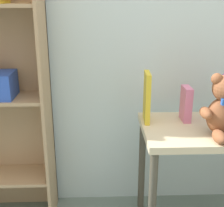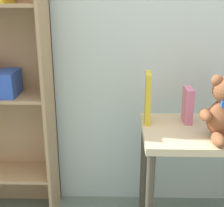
# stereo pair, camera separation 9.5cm
# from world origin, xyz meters

# --- Properties ---
(wall_back) EXTENTS (4.80, 0.06, 2.50)m
(wall_back) POSITION_xyz_m (0.00, 1.40, 1.25)
(wall_back) COLOR silver
(wall_back) RESTS_ON ground_plane
(display_table) EXTENTS (0.70, 0.45, 0.66)m
(display_table) POSITION_xyz_m (0.21, 1.02, 0.56)
(display_table) COLOR beige
(display_table) RESTS_ON ground_plane
(book_standing_yellow) EXTENTS (0.03, 0.14, 0.27)m
(book_standing_yellow) POSITION_xyz_m (-0.11, 1.12, 0.80)
(book_standing_yellow) COLOR gold
(book_standing_yellow) RESTS_ON display_table
(book_standing_pink) EXTENTS (0.04, 0.11, 0.19)m
(book_standing_pink) POSITION_xyz_m (0.10, 1.12, 0.76)
(book_standing_pink) COLOR #D17093
(book_standing_pink) RESTS_ON display_table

